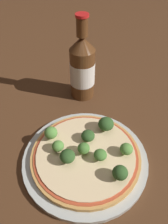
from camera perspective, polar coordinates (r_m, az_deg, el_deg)
ground_plane at (r=0.49m, az=-1.80°, el=-12.20°), size 3.00×3.00×0.00m
plate at (r=0.48m, az=0.22°, el=-12.48°), size 0.27×0.27×0.01m
pizza at (r=0.47m, az=0.36°, el=-11.67°), size 0.23×0.23×0.01m
broccoli_floret_0 at (r=0.46m, az=-6.71°, el=-8.46°), size 0.03×0.03×0.03m
broccoli_floret_1 at (r=0.44m, az=-4.34°, el=-11.46°), size 0.03×0.03×0.03m
broccoli_floret_2 at (r=0.48m, az=-8.65°, el=-5.40°), size 0.03×0.03×0.03m
broccoli_floret_3 at (r=0.45m, az=-0.01°, el=-9.06°), size 0.03×0.03×0.03m
broccoli_floret_4 at (r=0.42m, az=9.41°, el=-15.41°), size 0.03×0.03×0.03m
broccoli_floret_5 at (r=0.47m, az=1.03°, el=-6.23°), size 0.03×0.03×0.02m
broccoli_floret_6 at (r=0.44m, az=4.27°, el=-11.13°), size 0.03×0.03×0.03m
broccoli_floret_7 at (r=0.46m, az=11.01°, el=-9.48°), size 0.03×0.03×0.03m
broccoli_floret_8 at (r=0.49m, az=5.78°, el=-3.12°), size 0.04×0.04×0.03m
beer_bottle at (r=0.59m, az=-0.43°, el=11.44°), size 0.07×0.07×0.23m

